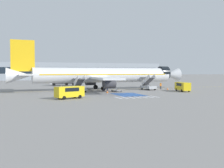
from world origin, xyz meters
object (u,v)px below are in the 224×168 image
at_px(airliner, 103,75).
at_px(baggage_cart, 117,91).
at_px(ground_crew_3, 104,88).
at_px(traffic_cone_1, 107,92).
at_px(service_van_1, 183,86).
at_px(ground_crew_2, 161,85).
at_px(ground_crew_0, 107,87).
at_px(ground_crew_1, 61,89).
at_px(traffic_cone_0, 168,89).
at_px(terminal_building, 67,71).
at_px(fuel_tanker, 64,80).
at_px(boarding_stairs_forward, 148,86).
at_px(service_van_0, 70,91).
at_px(boarding_stairs_aft, 79,88).

xyz_separation_m(airliner, baggage_cart, (1.10, -7.07, -3.50)).
height_order(ground_crew_3, traffic_cone_1, ground_crew_3).
xyz_separation_m(service_van_1, ground_crew_2, (-1.04, 8.36, -0.26)).
distance_m(ground_crew_0, ground_crew_2, 15.31).
distance_m(baggage_cart, ground_crew_0, 3.04).
bearing_deg(ground_crew_3, ground_crew_2, 139.33).
distance_m(ground_crew_3, traffic_cone_1, 4.21).
relative_size(airliner, service_van_1, 8.09).
relative_size(ground_crew_1, traffic_cone_0, 2.99).
height_order(ground_crew_2, terminal_building, terminal_building).
distance_m(fuel_tanker, ground_crew_2, 34.41).
bearing_deg(terminal_building, traffic_cone_1, -94.29).
height_order(ground_crew_1, ground_crew_3, ground_crew_3).
bearing_deg(ground_crew_2, terminal_building, -66.96).
bearing_deg(traffic_cone_1, terminal_building, 85.71).
xyz_separation_m(ground_crew_2, ground_crew_3, (-16.31, -2.25, -0.12)).
bearing_deg(boarding_stairs_forward, airliner, 157.44).
bearing_deg(baggage_cart, ground_crew_1, -9.70).
distance_m(boarding_stairs_forward, ground_crew_1, 22.53).
distance_m(airliner, ground_crew_2, 15.46).
bearing_deg(ground_crew_2, service_van_0, 47.91).
height_order(service_van_1, traffic_cone_1, service_van_1).
distance_m(fuel_tanker, ground_crew_1, 31.07).
bearing_deg(traffic_cone_1, boarding_stairs_forward, 23.66).
distance_m(airliner, terminal_building, 86.67).
distance_m(boarding_stairs_aft, ground_crew_2, 22.17).
bearing_deg(ground_crew_1, service_van_1, 138.69).
bearing_deg(ground_crew_2, airliner, 5.15).
bearing_deg(fuel_tanker, traffic_cone_1, -163.30).
height_order(ground_crew_3, terminal_building, terminal_building).
relative_size(baggage_cart, ground_crew_2, 1.56).
bearing_deg(ground_crew_1, ground_crew_3, 155.43).
relative_size(boarding_stairs_forward, ground_crew_2, 3.00).
bearing_deg(ground_crew_2, service_van_1, 113.98).
bearing_deg(airliner, baggage_cart, 5.85).
bearing_deg(traffic_cone_0, ground_crew_0, 178.95).
height_order(traffic_cone_0, traffic_cone_1, traffic_cone_1).
bearing_deg(ground_crew_0, fuel_tanker, 83.48).
bearing_deg(fuel_tanker, boarding_stairs_forward, -139.11).
xyz_separation_m(boarding_stairs_aft, terminal_building, (12.44, 91.31, 3.81)).
distance_m(service_van_0, ground_crew_2, 31.28).
height_order(boarding_stairs_forward, traffic_cone_1, boarding_stairs_forward).
distance_m(service_van_0, ground_crew_0, 18.71).
xyz_separation_m(service_van_0, baggage_cart, (13.01, 12.15, -1.01)).
bearing_deg(boarding_stairs_aft, service_van_1, -19.06).
bearing_deg(baggage_cart, ground_crew_0, -67.63).
relative_size(ground_crew_3, traffic_cone_0, 3.00).
bearing_deg(boarding_stairs_forward, baggage_cart, -164.79).
height_order(ground_crew_1, ground_crew_2, ground_crew_2).
bearing_deg(boarding_stairs_aft, ground_crew_1, -161.65).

